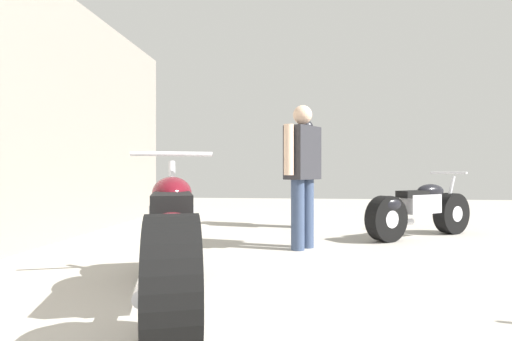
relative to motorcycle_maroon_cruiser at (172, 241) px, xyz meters
The scene contains 6 objects.
ground_plane 1.83m from the motorcycle_maroon_cruiser, 50.24° to the left, with size 18.31×18.31×0.00m, color #A8A399.
garage_partition_left 2.83m from the motorcycle_maroon_cruiser, 148.12° to the left, with size 0.08×8.39×3.17m, color gray.
motorcycle_maroon_cruiser is the anchor object (origin of this frame).
motorcycle_black_naked 3.86m from the motorcycle_maroon_cruiser, 51.84° to the left, with size 1.62×1.25×0.87m.
mechanic_in_blue 2.31m from the motorcycle_maroon_cruiser, 67.92° to the left, with size 0.45×0.60×1.63m.
mechanic_with_helmet 4.00m from the motorcycle_maroon_cruiser, 76.92° to the left, with size 0.48×0.60×1.69m.
Camera 1 is at (-0.31, -0.08, 0.88)m, focal length 28.38 mm.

